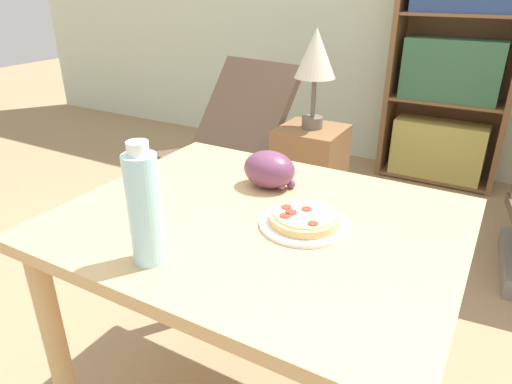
{
  "coord_description": "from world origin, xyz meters",
  "views": [
    {
      "loc": [
        0.51,
        -0.87,
        1.32
      ],
      "look_at": [
        -0.03,
        0.07,
        0.81
      ],
      "focal_mm": 32.0,
      "sensor_mm": 36.0,
      "label": 1
    }
  ],
  "objects_px": {
    "drink_bottle": "(144,208)",
    "pizza_on_plate": "(304,221)",
    "grape_bunch": "(269,170)",
    "side_table": "(309,179)",
    "bookshelf": "(453,66)",
    "lounge_chair_near": "(227,168)",
    "table_lamp": "(316,58)"
  },
  "relations": [
    {
      "from": "grape_bunch",
      "to": "side_table",
      "type": "relative_size",
      "value": 0.26
    },
    {
      "from": "lounge_chair_near",
      "to": "table_lamp",
      "type": "bearing_deg",
      "value": 17.59
    },
    {
      "from": "bookshelf",
      "to": "side_table",
      "type": "bearing_deg",
      "value": -114.84
    },
    {
      "from": "lounge_chair_near",
      "to": "side_table",
      "type": "height_order",
      "value": "lounge_chair_near"
    },
    {
      "from": "grape_bunch",
      "to": "bookshelf",
      "type": "bearing_deg",
      "value": 84.98
    },
    {
      "from": "pizza_on_plate",
      "to": "drink_bottle",
      "type": "relative_size",
      "value": 0.82
    },
    {
      "from": "pizza_on_plate",
      "to": "lounge_chair_near",
      "type": "bearing_deg",
      "value": 130.47
    },
    {
      "from": "pizza_on_plate",
      "to": "bookshelf",
      "type": "bearing_deg",
      "value": 89.92
    },
    {
      "from": "side_table",
      "to": "pizza_on_plate",
      "type": "bearing_deg",
      "value": -67.94
    },
    {
      "from": "drink_bottle",
      "to": "side_table",
      "type": "relative_size",
      "value": 0.46
    },
    {
      "from": "pizza_on_plate",
      "to": "table_lamp",
      "type": "xyz_separation_m",
      "value": [
        -0.51,
        1.26,
        0.19
      ]
    },
    {
      "from": "side_table",
      "to": "table_lamp",
      "type": "distance_m",
      "value": 0.66
    },
    {
      "from": "pizza_on_plate",
      "to": "side_table",
      "type": "xyz_separation_m",
      "value": [
        -0.51,
        1.26,
        -0.47
      ]
    },
    {
      "from": "drink_bottle",
      "to": "pizza_on_plate",
      "type": "bearing_deg",
      "value": 53.23
    },
    {
      "from": "grape_bunch",
      "to": "bookshelf",
      "type": "height_order",
      "value": "bookshelf"
    },
    {
      "from": "grape_bunch",
      "to": "table_lamp",
      "type": "height_order",
      "value": "table_lamp"
    },
    {
      "from": "drink_bottle",
      "to": "table_lamp",
      "type": "bearing_deg",
      "value": 100.1
    },
    {
      "from": "grape_bunch",
      "to": "bookshelf",
      "type": "distance_m",
      "value": 2.21
    },
    {
      "from": "drink_bottle",
      "to": "lounge_chair_near",
      "type": "distance_m",
      "value": 1.8
    },
    {
      "from": "bookshelf",
      "to": "drink_bottle",
      "type": "bearing_deg",
      "value": -95.0
    },
    {
      "from": "pizza_on_plate",
      "to": "drink_bottle",
      "type": "distance_m",
      "value": 0.4
    },
    {
      "from": "drink_bottle",
      "to": "bookshelf",
      "type": "relative_size",
      "value": 0.16
    },
    {
      "from": "drink_bottle",
      "to": "lounge_chair_near",
      "type": "height_order",
      "value": "drink_bottle"
    },
    {
      "from": "pizza_on_plate",
      "to": "bookshelf",
      "type": "relative_size",
      "value": 0.13
    },
    {
      "from": "bookshelf",
      "to": "table_lamp",
      "type": "bearing_deg",
      "value": -114.84
    },
    {
      "from": "lounge_chair_near",
      "to": "side_table",
      "type": "xyz_separation_m",
      "value": [
        0.51,
        0.07,
        0.01
      ]
    },
    {
      "from": "drink_bottle",
      "to": "lounge_chair_near",
      "type": "xyz_separation_m",
      "value": [
        -0.79,
        1.51,
        -0.6
      ]
    },
    {
      "from": "pizza_on_plate",
      "to": "grape_bunch",
      "type": "bearing_deg",
      "value": 138.2
    },
    {
      "from": "lounge_chair_near",
      "to": "bookshelf",
      "type": "distance_m",
      "value": 1.64
    },
    {
      "from": "grape_bunch",
      "to": "side_table",
      "type": "bearing_deg",
      "value": 106.38
    },
    {
      "from": "lounge_chair_near",
      "to": "drink_bottle",
      "type": "bearing_deg",
      "value": -52.24
    },
    {
      "from": "bookshelf",
      "to": "table_lamp",
      "type": "xyz_separation_m",
      "value": [
        -0.51,
        -1.11,
        0.16
      ]
    }
  ]
}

